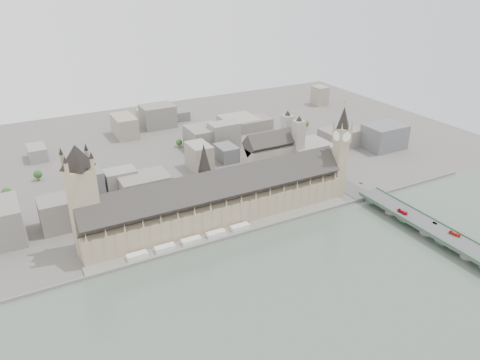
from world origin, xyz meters
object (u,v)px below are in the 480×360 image
westminster_abbey (274,152)px  car_silver (435,223)px  elizabeth_tower (341,146)px  palace_of_westminster (218,200)px  victoria_tower (82,195)px  red_bus_south (455,234)px  red_bus_north (402,212)px  westminster_bridge (421,225)px  car_approach (361,183)px

westminster_abbey → car_silver: westminster_abbey is taller
elizabeth_tower → palace_of_westminster: bearing=175.2°
elizabeth_tower → victoria_tower: bearing=176.0°
palace_of_westminster → red_bus_south: bearing=-39.9°
westminster_abbey → elizabeth_tower: bearing=-72.7°
red_bus_north → palace_of_westminster: bearing=144.8°
red_bus_north → elizabeth_tower: bearing=97.9°
car_silver → red_bus_north: bearing=100.9°
elizabeth_tower → westminster_bridge: bearing=-75.9°
red_bus_north → car_approach: red_bus_north is taller
red_bus_south → car_silver: (0.94, 22.57, -0.75)m
palace_of_westminster → red_bus_north: palace_of_westminster is taller
westminster_abbey → victoria_tower: bearing=-163.5°
elizabeth_tower → car_approach: 55.43m
westminster_abbey → westminster_bridge: bearing=-74.4°
westminster_bridge → palace_of_westminster: bearing=146.5°
palace_of_westminster → red_bus_north: bearing=-29.4°
westminster_bridge → red_bus_south: size_ratio=31.54×
palace_of_westminster → elizabeth_tower: size_ratio=2.47×
westminster_bridge → red_bus_north: bearing=105.9°
victoria_tower → red_bus_south: size_ratio=9.70×
elizabeth_tower → westminster_abbey: elizabeth_tower is taller
red_bus_north → car_silver: 31.34m
elizabeth_tower → westminster_bridge: size_ratio=0.33×
victoria_tower → westminster_bridge: bearing=-21.8°
westminster_bridge → red_bus_north: (-5.43, 19.08, 6.60)m
car_approach → car_silver: bearing=-112.3°
westminster_bridge → red_bus_south: (5.39, -32.54, 6.56)m
palace_of_westminster → elizabeth_tower: 142.94m
palace_of_westminster → elizabeth_tower: elizabeth_tower is taller
westminster_bridge → red_bus_south: red_bus_south is taller
palace_of_westminster → red_bus_south: palace_of_westminster is taller
westminster_bridge → red_bus_south: 33.63m
westminster_bridge → red_bus_south: bearing=-80.6°
car_approach → westminster_bridge: bearing=-116.3°
victoria_tower → westminster_abbey: bearing=16.5°
victoria_tower → westminster_bridge: (284.00, -113.50, -50.08)m
red_bus_north → car_approach: size_ratio=2.36×
westminster_bridge → car_silver: size_ratio=78.48×
elizabeth_tower → red_bus_south: elizabeth_tower is taller
victoria_tower → red_bus_south: victoria_tower is taller
victoria_tower → car_approach: (288.34, -24.51, -44.31)m
palace_of_westminster → victoria_tower: bearing=177.0°
westminster_bridge → red_bus_north: size_ratio=30.75×
victoria_tower → westminster_abbey: 244.79m
westminster_abbey → car_approach: westminster_abbey is taller
red_bus_north → red_bus_south: 52.73m
palace_of_westminster → victoria_tower: victoria_tower is taller
palace_of_westminster → red_bus_south: size_ratio=25.71×
palace_of_westminster → westminster_bridge: size_ratio=0.82×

